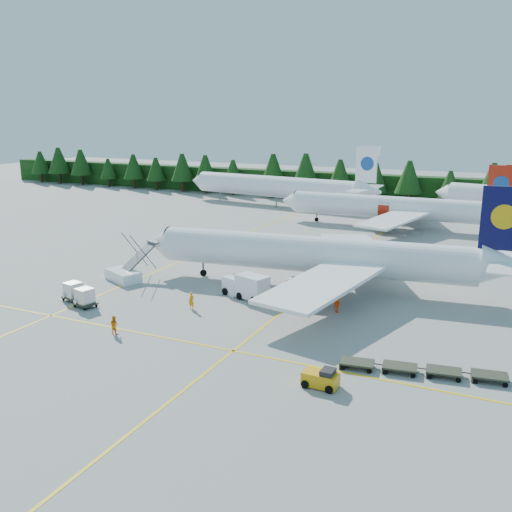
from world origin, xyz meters
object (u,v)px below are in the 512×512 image
at_px(airliner_navy, 306,255).
at_px(service_truck, 246,286).
at_px(baggage_tug, 321,378).
at_px(airliner_red, 382,207).
at_px(airstairs, 126,272).

xyz_separation_m(airliner_navy, service_truck, (-4.34, -6.76, -2.37)).
distance_m(airliner_navy, service_truck, 8.37).
bearing_deg(service_truck, baggage_tug, -30.67).
relative_size(service_truck, baggage_tug, 2.22).
relative_size(airliner_navy, service_truck, 7.29).
bearing_deg(airliner_red, airstairs, -114.41).
relative_size(airstairs, service_truck, 1.26).
bearing_deg(baggage_tug, airliner_red, 100.73).
xyz_separation_m(airliner_red, airstairs, (-19.64, -45.94, -2.46)).
relative_size(airliner_red, baggage_tug, 15.02).
bearing_deg(airliner_red, service_truck, -96.16).
bearing_deg(service_truck, airliner_navy, 75.85).
bearing_deg(airstairs, airliner_navy, 43.14).
bearing_deg(airstairs, airliner_red, 91.03).
xyz_separation_m(airliner_navy, baggage_tug, (9.72, -23.04, -2.99)).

